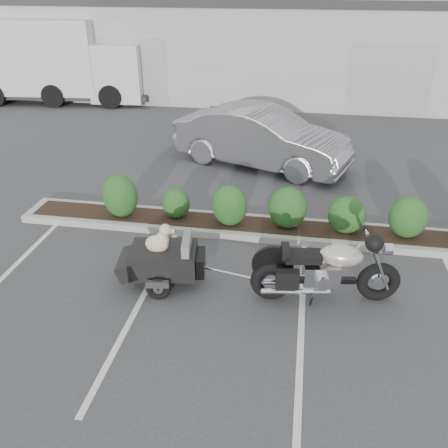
% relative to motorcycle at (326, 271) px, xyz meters
% --- Properties ---
extents(ground, '(90.00, 90.00, 0.00)m').
position_rel_motorcycle_xyz_m(ground, '(-1.54, -0.01, -0.57)').
color(ground, '#38383A').
rests_on(ground, ground).
extents(planter_kerb, '(12.00, 1.00, 0.15)m').
position_rel_motorcycle_xyz_m(planter_kerb, '(-0.54, 2.19, -0.50)').
color(planter_kerb, '#9E9E93').
rests_on(planter_kerb, ground).
extents(building, '(26.00, 10.00, 4.00)m').
position_rel_motorcycle_xyz_m(building, '(-1.54, 16.99, 1.43)').
color(building, '#9EA099').
rests_on(building, ground).
extents(motorcycle, '(2.50, 0.97, 1.44)m').
position_rel_motorcycle_xyz_m(motorcycle, '(0.00, 0.00, 0.00)').
color(motorcycle, black).
rests_on(motorcycle, ground).
extents(pet_trailer, '(2.02, 1.15, 1.19)m').
position_rel_motorcycle_xyz_m(pet_trailer, '(-2.79, 0.02, -0.07)').
color(pet_trailer, black).
rests_on(pet_trailer, ground).
extents(sedan, '(5.20, 3.28, 1.62)m').
position_rel_motorcycle_xyz_m(sedan, '(-1.67, 6.10, 0.23)').
color(sedan, '#A3A2A9').
rests_on(sedan, ground).
extents(dumpster, '(1.91, 1.45, 1.14)m').
position_rel_motorcycle_xyz_m(dumpster, '(-2.56, 7.49, 0.01)').
color(dumpster, '#1B4C89').
rests_on(dumpster, ground).
extents(delivery_truck, '(7.32, 3.08, 3.26)m').
position_rel_motorcycle_xyz_m(delivery_truck, '(-10.52, 12.27, 0.99)').
color(delivery_truck, silver).
rests_on(delivery_truck, ground).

